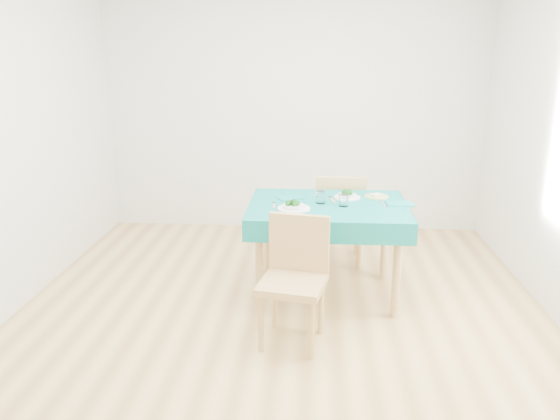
# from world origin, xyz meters

# --- Properties ---
(room_shell) EXTENTS (4.02, 4.52, 2.73)m
(room_shell) POSITION_xyz_m (0.00, 0.00, 1.35)
(room_shell) COLOR #AA8346
(room_shell) RESTS_ON ground
(table) EXTENTS (1.21, 0.92, 0.76)m
(table) POSITION_xyz_m (0.34, 0.49, 0.38)
(table) COLOR #096662
(table) RESTS_ON ground
(chair_near) EXTENTS (0.49, 0.52, 1.03)m
(chair_near) POSITION_xyz_m (0.10, -0.28, 0.52)
(chair_near) COLOR tan
(chair_near) RESTS_ON ground
(chair_far) EXTENTS (0.44, 0.48, 1.09)m
(chair_far) POSITION_xyz_m (0.46, 1.24, 0.55)
(chair_far) COLOR tan
(chair_far) RESTS_ON ground
(bowl_near) EXTENTS (0.25, 0.25, 0.08)m
(bowl_near) POSITION_xyz_m (0.08, 0.33, 0.80)
(bowl_near) COLOR white
(bowl_near) RESTS_ON table
(bowl_far) EXTENTS (0.21, 0.21, 0.06)m
(bowl_far) POSITION_xyz_m (0.50, 0.68, 0.79)
(bowl_far) COLOR white
(bowl_far) RESTS_ON table
(fork_near) EXTENTS (0.03, 0.17, 0.00)m
(fork_near) POSITION_xyz_m (-0.07, 0.43, 0.76)
(fork_near) COLOR silver
(fork_near) RESTS_ON table
(knife_near) EXTENTS (0.06, 0.22, 0.00)m
(knife_near) POSITION_xyz_m (0.14, 0.39, 0.76)
(knife_near) COLOR silver
(knife_near) RESTS_ON table
(fork_far) EXTENTS (0.06, 0.19, 0.00)m
(fork_far) POSITION_xyz_m (0.38, 0.62, 0.76)
(fork_far) COLOR silver
(fork_far) RESTS_ON table
(knife_far) EXTENTS (0.03, 0.21, 0.00)m
(knife_far) POSITION_xyz_m (0.77, 0.53, 0.76)
(knife_far) COLOR silver
(knife_far) RESTS_ON table
(napkin_near) EXTENTS (0.24, 0.21, 0.01)m
(napkin_near) POSITION_xyz_m (0.04, 0.64, 0.76)
(napkin_near) COLOR #0D716B
(napkin_near) RESTS_ON table
(napkin_far) EXTENTS (0.22, 0.16, 0.01)m
(napkin_far) POSITION_xyz_m (0.89, 0.52, 0.76)
(napkin_far) COLOR #0D716B
(napkin_far) RESTS_ON table
(tumbler_center) EXTENTS (0.07, 0.07, 0.09)m
(tumbler_center) POSITION_xyz_m (0.28, 0.52, 0.81)
(tumbler_center) COLOR white
(tumbler_center) RESTS_ON table
(tumbler_side) EXTENTS (0.07, 0.07, 0.09)m
(tumbler_side) POSITION_xyz_m (0.46, 0.45, 0.80)
(tumbler_side) COLOR white
(tumbler_side) RESTS_ON table
(side_plate) EXTENTS (0.20, 0.20, 0.01)m
(side_plate) POSITION_xyz_m (0.74, 0.74, 0.76)
(side_plate) COLOR #AEC460
(side_plate) RESTS_ON table
(bread_slice) EXTENTS (0.12, 0.12, 0.01)m
(bread_slice) POSITION_xyz_m (0.74, 0.74, 0.77)
(bread_slice) COLOR beige
(bread_slice) RESTS_ON side_plate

